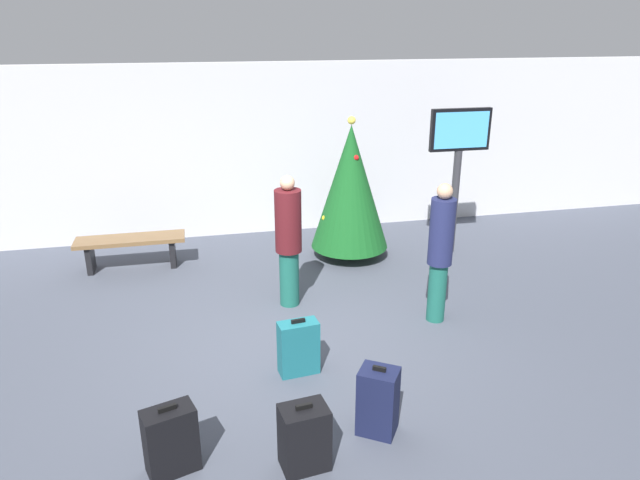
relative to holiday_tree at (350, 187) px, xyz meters
The scene contains 11 objects.
ground_plane 3.08m from the holiday_tree, 119.14° to the right, with size 16.00×16.00×0.00m, color #424754.
back_wall 2.09m from the holiday_tree, 132.61° to the left, with size 16.00×0.20×2.86m, color silver.
holiday_tree is the anchor object (origin of this frame).
flight_info_kiosk 1.72m from the holiday_tree, ahead, with size 0.94×0.12×2.26m.
waiting_bench 3.37m from the holiday_tree, behind, with size 1.57×0.44×0.48m.
traveller_0 1.86m from the holiday_tree, 130.01° to the right, with size 0.43×0.43×1.72m.
traveller_1 2.29m from the holiday_tree, 77.53° to the right, with size 0.41×0.41×1.73m.
suitcase_0 3.39m from the holiday_tree, 114.50° to the right, with size 0.43×0.25×0.62m.
suitcase_1 4.69m from the holiday_tree, 109.84° to the right, with size 0.42×0.33×0.60m.
suitcase_2 4.22m from the holiday_tree, 101.83° to the right, with size 0.42×0.41×0.67m.
suitcase_3 4.98m from the holiday_tree, 122.26° to the right, with size 0.46×0.35×0.62m.
Camera 1 is at (-0.87, -5.56, 3.42)m, focal length 32.25 mm.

